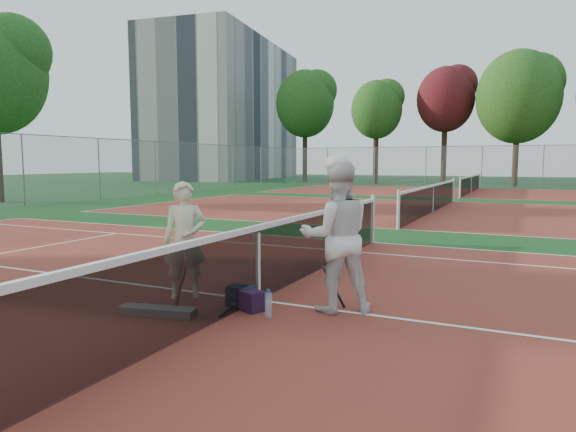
{
  "coord_description": "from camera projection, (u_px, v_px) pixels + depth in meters",
  "views": [
    {
      "loc": [
        3.22,
        -5.89,
        1.85
      ],
      "look_at": [
        0.0,
        0.94,
        1.05
      ],
      "focal_mm": 32.0,
      "sensor_mm": 36.0,
      "label": 1
    }
  ],
  "objects": [
    {
      "name": "ground",
      "position": [
        258.0,
        301.0,
        6.86
      ],
      "size": [
        130.0,
        130.0,
        0.0
      ],
      "primitive_type": "plane",
      "color": "#103C16",
      "rests_on": "ground"
    },
    {
      "name": "court_main",
      "position": [
        258.0,
        300.0,
        6.86
      ],
      "size": [
        23.77,
        10.97,
        0.01
      ],
      "primitive_type": "cube",
      "color": "maroon",
      "rests_on": "ground"
    },
    {
      "name": "court_far_a",
      "position": [
        432.0,
        212.0,
        19.0
      ],
      "size": [
        23.77,
        10.97,
        0.01
      ],
      "primitive_type": "cube",
      "color": "maroon",
      "rests_on": "ground"
    },
    {
      "name": "court_far_b",
      "position": [
        471.0,
        192.0,
        31.14
      ],
      "size": [
        23.77,
        10.97,
        0.01
      ],
      "primitive_type": "cube",
      "color": "maroon",
      "rests_on": "ground"
    },
    {
      "name": "net_main",
      "position": [
        258.0,
        263.0,
        6.81
      ],
      "size": [
        0.1,
        10.98,
        1.02
      ],
      "primitive_type": null,
      "color": "black",
      "rests_on": "ground"
    },
    {
      "name": "net_far_a",
      "position": [
        433.0,
        198.0,
        18.95
      ],
      "size": [
        0.1,
        10.98,
        1.02
      ],
      "primitive_type": null,
      "color": "black",
      "rests_on": "ground"
    },
    {
      "name": "net_far_b",
      "position": [
        471.0,
        184.0,
        31.09
      ],
      "size": [
        0.1,
        10.98,
        1.02
      ],
      "primitive_type": null,
      "color": "black",
      "rests_on": "ground"
    },
    {
      "name": "fence_back",
      "position": [
        482.0,
        167.0,
        37.28
      ],
      "size": [
        32.0,
        0.06,
        3.0
      ],
      "primitive_type": null,
      "color": "slate",
      "rests_on": "ground"
    },
    {
      "name": "apartment_block",
      "position": [
        226.0,
        111.0,
        57.53
      ],
      "size": [
        12.96,
        23.18,
        15.0
      ],
      "primitive_type": "cube",
      "rotation": [
        0.0,
        0.0,
        0.14
      ],
      "color": "beige",
      "rests_on": "ground"
    },
    {
      "name": "player_a",
      "position": [
        185.0,
        240.0,
        6.94
      ],
      "size": [
        0.69,
        0.64,
        1.59
      ],
      "primitive_type": "imported",
      "rotation": [
        0.0,
        0.0,
        0.61
      ],
      "color": "beige",
      "rests_on": "ground"
    },
    {
      "name": "player_b",
      "position": [
        336.0,
        237.0,
        6.31
      ],
      "size": [
        1.14,
        1.08,
        1.86
      ],
      "primitive_type": "imported",
      "rotation": [
        0.0,
        0.0,
        3.7
      ],
      "color": "silver",
      "rests_on": "ground"
    },
    {
      "name": "racket_red",
      "position": [
        183.0,
        286.0,
        6.41
      ],
      "size": [
        0.3,
        0.3,
        0.59
      ],
      "primitive_type": null,
      "rotation": [
        0.0,
        0.0,
        0.77
      ],
      "color": "maroon",
      "rests_on": "ground"
    },
    {
      "name": "racket_black_held",
      "position": [
        327.0,
        287.0,
        6.47
      ],
      "size": [
        0.4,
        0.39,
        0.54
      ],
      "primitive_type": null,
      "rotation": [
        0.0,
        0.0,
        3.65
      ],
      "color": "black",
      "rests_on": "ground"
    },
    {
      "name": "racket_spare",
      "position": [
        240.0,
        304.0,
        6.51
      ],
      "size": [
        0.27,
        0.6,
        0.09
      ],
      "primitive_type": null,
      "rotation": [
        0.0,
        0.0,
        1.57
      ],
      "color": "black",
      "rests_on": "ground"
    },
    {
      "name": "sports_bag_navy",
      "position": [
        241.0,
        296.0,
        6.58
      ],
      "size": [
        0.34,
        0.24,
        0.26
      ],
      "primitive_type": "cube",
      "rotation": [
        0.0,
        0.0,
        -0.02
      ],
      "color": "black",
      "rests_on": "ground"
    },
    {
      "name": "sports_bag_purple",
      "position": [
        251.0,
        301.0,
        6.38
      ],
      "size": [
        0.38,
        0.32,
        0.26
      ],
      "primitive_type": "cube",
      "rotation": [
        0.0,
        0.0,
        -0.4
      ],
      "color": "black",
      "rests_on": "ground"
    },
    {
      "name": "net_cover_canvas",
      "position": [
        158.0,
        311.0,
        6.2
      ],
      "size": [
        0.98,
        0.4,
        0.1
      ],
      "primitive_type": "cube",
      "rotation": [
        0.0,
        0.0,
        0.19
      ],
      "color": "slate",
      "rests_on": "ground"
    },
    {
      "name": "water_bottle",
      "position": [
        268.0,
        305.0,
        6.11
      ],
      "size": [
        0.09,
        0.09,
        0.3
      ],
      "primitive_type": "cylinder",
      "color": "silver",
      "rests_on": "ground"
    },
    {
      "name": "tree_back_0",
      "position": [
        305.0,
        104.0,
        47.07
      ],
      "size": [
        5.35,
        5.35,
        10.24
      ],
      "color": "#382314",
      "rests_on": "ground"
    },
    {
      "name": "tree_back_1",
      "position": [
        377.0,
        110.0,
        42.97
      ],
      "size": [
        4.25,
        4.25,
        8.66
      ],
      "color": "#382314",
      "rests_on": "ground"
    },
    {
      "name": "tree_back_maroon",
      "position": [
        446.0,
        100.0,
        41.63
      ],
      "size": [
        4.6,
        4.6,
        9.55
      ],
      "color": "#382314",
      "rests_on": "ground"
    },
    {
      "name": "tree_back_3",
      "position": [
        518.0,
        97.0,
        38.24
      ],
      "size": [
        6.04,
        6.04,
        10.16
      ],
      "color": "#382314",
      "rests_on": "ground"
    }
  ]
}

